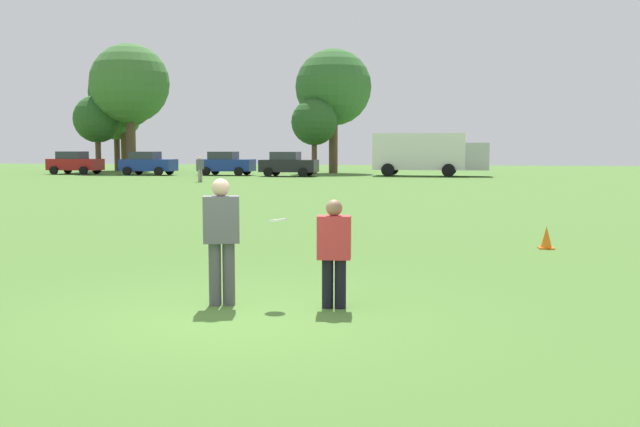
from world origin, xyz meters
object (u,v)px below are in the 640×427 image
object	(u,v)px
frisbee	(278,220)
parked_car_center	(226,163)
player_thrower	(221,234)
traffic_cone	(546,238)
box_truck	(428,153)
parked_car_mid_right	(288,164)
parked_car_near_left	(75,163)
bystander_sideline_watcher	(200,168)
player_defender	(334,248)
parked_car_mid_left	(148,163)

from	to	relation	value
frisbee	parked_car_center	bearing A→B (deg)	107.28
player_thrower	traffic_cone	distance (m)	8.33
player_thrower	box_truck	bearing A→B (deg)	87.03
parked_car_center	parked_car_mid_right	bearing A→B (deg)	-14.01
box_truck	parked_car_mid_right	bearing A→B (deg)	-167.75
frisbee	parked_car_mid_right	size ratio (longest dim) A/B	0.06
parked_car_near_left	box_truck	size ratio (longest dim) A/B	0.50
player_thrower	frisbee	size ratio (longest dim) A/B	6.37
parked_car_near_left	parked_car_center	world-z (taller)	same
parked_car_mid_right	bystander_sideline_watcher	xyz separation A→B (m)	(-3.72, -9.23, -0.05)
parked_car_near_left	bystander_sideline_watcher	world-z (taller)	parked_car_near_left
parked_car_near_left	parked_car_center	size ratio (longest dim) A/B	1.00
frisbee	parked_car_near_left	xyz separation A→B (m)	(-26.41, 44.64, -0.24)
traffic_cone	box_truck	bearing A→B (deg)	94.23
traffic_cone	parked_car_center	xyz separation A→B (m)	(-18.27, 38.06, 0.69)
bystander_sideline_watcher	parked_car_near_left	bearing A→B (deg)	142.30
player_defender	parked_car_near_left	bearing A→B (deg)	121.28
traffic_cone	parked_car_mid_right	distance (m)	39.05
bystander_sideline_watcher	frisbee	bearing A→B (deg)	-69.92
parked_car_mid_left	bystander_sideline_watcher	world-z (taller)	parked_car_mid_left
frisbee	parked_car_mid_left	bearing A→B (deg)	114.44
parked_car_center	parked_car_mid_right	xyz separation A→B (m)	(5.15, -1.29, 0.00)
parked_car_mid_left	bystander_sideline_watcher	xyz separation A→B (m)	(7.52, -9.94, -0.05)
player_defender	parked_car_center	distance (m)	46.76
frisbee	box_truck	distance (m)	45.25
parked_car_mid_left	parked_car_mid_right	world-z (taller)	same
frisbee	bystander_sideline_watcher	world-z (taller)	bystander_sideline_watcher
player_defender	parked_car_mid_right	size ratio (longest dim) A/B	0.34
traffic_cone	parked_car_mid_right	size ratio (longest dim) A/B	0.11
traffic_cone	box_truck	size ratio (longest dim) A/B	0.06
player_defender	traffic_cone	world-z (taller)	player_defender
traffic_cone	box_truck	distance (m)	39.13
player_thrower	frisbee	distance (m)	0.80
player_defender	box_truck	xyz separation A→B (m)	(0.81, 45.37, 0.93)
parked_car_near_left	traffic_cone	bearing A→B (deg)	-51.18
parked_car_mid_left	player_thrower	bearing A→B (deg)	-66.47
player_defender	parked_car_near_left	world-z (taller)	parked_car_near_left
parked_car_center	player_defender	bearing A→B (deg)	-71.84
box_truck	player_thrower	bearing A→B (deg)	-92.97
player_thrower	player_defender	xyz separation A→B (m)	(1.54, 0.05, -0.16)
player_thrower	bystander_sideline_watcher	size ratio (longest dim) A/B	1.12
box_truck	bystander_sideline_watcher	distance (m)	18.07
player_defender	parked_car_near_left	size ratio (longest dim) A/B	0.34
parked_car_mid_left	parked_car_center	size ratio (longest dim) A/B	1.00
parked_car_near_left	player_thrower	bearing A→B (deg)	-60.21
box_truck	bystander_sideline_watcher	bearing A→B (deg)	-140.62
parked_car_mid_left	parked_car_center	xyz separation A→B (m)	(6.09, 0.58, 0.00)
parked_car_center	box_truck	xyz separation A→B (m)	(15.38, 0.94, 0.83)
frisbee	bystander_sideline_watcher	bearing A→B (deg)	110.08
parked_car_mid_left	parked_car_center	bearing A→B (deg)	5.40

